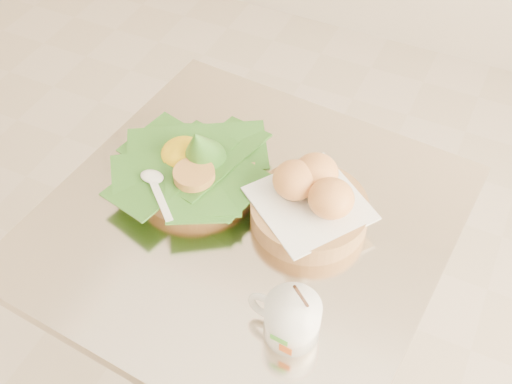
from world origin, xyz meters
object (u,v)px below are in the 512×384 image
at_px(bread_basket, 311,201).
at_px(coffee_mug, 291,318).
at_px(cafe_table, 247,286).
at_px(rice_basket, 194,165).

bearing_deg(bread_basket, coffee_mug, -75.14).
height_order(cafe_table, rice_basket, rice_basket).
distance_m(rice_basket, coffee_mug, 0.37).
bearing_deg(cafe_table, bread_basket, 27.17).
relative_size(cafe_table, coffee_mug, 4.98).
height_order(cafe_table, coffee_mug, coffee_mug).
bearing_deg(cafe_table, coffee_mug, -47.47).
distance_m(rice_basket, bread_basket, 0.23).
relative_size(cafe_table, rice_basket, 2.59).
xyz_separation_m(cafe_table, rice_basket, (-0.13, 0.05, 0.26)).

